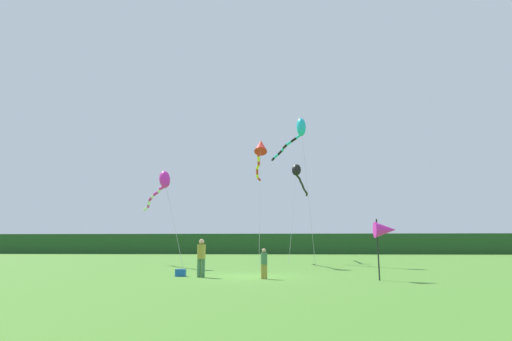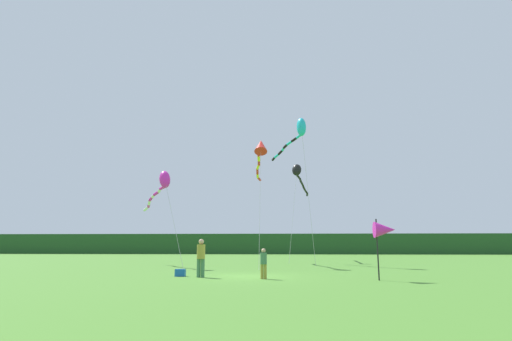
{
  "view_description": "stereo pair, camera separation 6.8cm",
  "coord_description": "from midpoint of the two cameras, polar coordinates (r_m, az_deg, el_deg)",
  "views": [
    {
      "loc": [
        1.56,
        -19.72,
        1.51
      ],
      "look_at": [
        0.0,
        6.0,
        6.25
      ],
      "focal_mm": 28.21,
      "sensor_mm": 36.0,
      "label": 1
    },
    {
      "loc": [
        1.63,
        -19.71,
        1.51
      ],
      "look_at": [
        0.0,
        6.0,
        6.25
      ],
      "focal_mm": 28.21,
      "sensor_mm": 36.0,
      "label": 2
    }
  ],
  "objects": [
    {
      "name": "ground_plane",
      "position": [
        19.84,
        -1.19,
        -14.78
      ],
      "size": [
        120.0,
        120.0,
        0.0
      ],
      "primitive_type": "plane",
      "color": "#4C842D"
    },
    {
      "name": "distant_treeline",
      "position": [
        64.74,
        2.1,
        -10.36
      ],
      "size": [
        108.0,
        2.28,
        3.14
      ],
      "primitive_type": "cube",
      "color": "#234C23",
      "rests_on": "ground"
    },
    {
      "name": "person_adult",
      "position": [
        19.38,
        -7.87,
        -11.9
      ],
      "size": [
        0.39,
        0.39,
        1.75
      ],
      "color": "#3F724C",
      "rests_on": "ground"
    },
    {
      "name": "person_child",
      "position": [
        18.35,
        1.03,
        -12.82
      ],
      "size": [
        0.29,
        0.29,
        1.33
      ],
      "color": "olive",
      "rests_on": "ground"
    },
    {
      "name": "cooler_box",
      "position": [
        20.13,
        -10.74,
        -14.06
      ],
      "size": [
        0.47,
        0.31,
        0.34
      ],
      "primitive_type": "cube",
      "color": "#1959B2",
      "rests_on": "ground"
    },
    {
      "name": "banner_flag_pole",
      "position": [
        18.42,
        17.72,
        -8.06
      ],
      "size": [
        0.9,
        0.7,
        2.6
      ],
      "color": "black",
      "rests_on": "ground"
    },
    {
      "name": "kite_cyan",
      "position": [
        32.74,
        5.91,
        5.55
      ],
      "size": [
        3.25,
        6.23,
        11.51
      ],
      "color": "#B2B2B2",
      "rests_on": "ground"
    },
    {
      "name": "kite_black",
      "position": [
        37.95,
        5.99,
        -0.68
      ],
      "size": [
        2.3,
        10.23,
        8.87
      ],
      "color": "#B2B2B2",
      "rests_on": "ground"
    },
    {
      "name": "kite_red",
      "position": [
        30.78,
        0.53,
        2.85
      ],
      "size": [
        1.17,
        11.22,
        9.52
      ],
      "color": "#B2B2B2",
      "rests_on": "ground"
    },
    {
      "name": "kite_magenta",
      "position": [
        29.04,
        -13.31,
        -1.92
      ],
      "size": [
        5.41,
        8.16,
        6.66
      ],
      "color": "#B2B2B2",
      "rests_on": "ground"
    }
  ]
}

